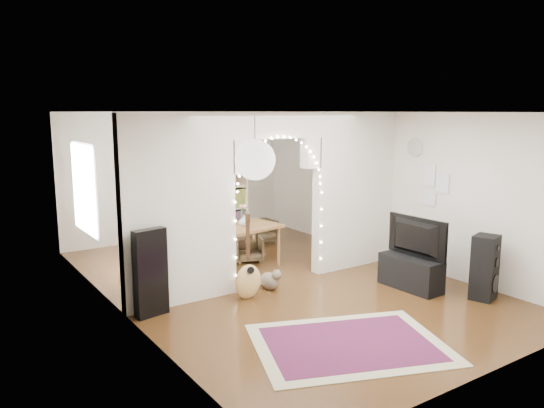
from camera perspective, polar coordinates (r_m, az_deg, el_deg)
floor at (r=8.65m, az=0.45°, el=-8.33°), size 7.50×7.50×0.00m
ceiling at (r=8.21m, az=0.47°, el=9.86°), size 5.00×7.50×0.02m
wall_back at (r=11.58m, az=-10.12°, el=3.06°), size 5.00×0.02×2.70m
wall_front at (r=5.71m, az=22.36°, el=-4.67°), size 5.00×0.02×2.70m
wall_left at (r=7.23m, az=-16.11°, el=-1.32°), size 0.02×7.50×2.70m
wall_right at (r=9.94m, az=12.43°, el=1.85°), size 0.02×7.50×2.70m
divider_wall at (r=8.31m, az=0.46°, el=1.04°), size 5.00×0.20×2.70m
fairy_lights at (r=8.19m, az=0.97°, el=1.78°), size 1.64×0.04×1.60m
window at (r=8.92m, az=-19.57°, el=1.56°), size 0.04×1.20×1.40m
wall_clock at (r=9.45m, az=15.16°, el=5.90°), size 0.03×0.31×0.31m
picture_frames at (r=9.25m, az=16.86°, el=1.99°), size 0.02×0.50×0.70m
paper_lantern at (r=5.18m, az=-1.84°, el=4.77°), size 0.40×0.40×0.40m
ceiling_fan at (r=9.93m, az=-6.15°, el=8.10°), size 1.10×1.10×0.30m
area_rug at (r=6.53m, az=8.31°, el=-14.67°), size 2.66×2.34×0.02m
guitar_case at (r=7.28m, az=-12.94°, el=-7.23°), size 0.47×0.23×1.19m
acoustic_guitar at (r=7.76m, az=-2.59°, el=-6.87°), size 0.44×0.18×1.07m
tabby_cat at (r=8.24m, az=-0.19°, el=-8.19°), size 0.31×0.56×0.37m
floor_speaker at (r=8.34m, az=21.92°, el=-6.37°), size 0.45×0.41×0.95m
media_console at (r=8.52m, az=14.69°, el=-7.18°), size 0.43×1.01×0.50m
tv at (r=8.38m, az=14.86°, el=-3.52°), size 0.18×1.08×0.62m
bookcase at (r=10.05m, az=-7.29°, el=-0.69°), size 1.75×0.80×1.74m
dining_table at (r=9.20m, az=-3.00°, el=-2.81°), size 1.31×0.97×0.76m
flower_vase at (r=9.16m, az=-3.01°, el=-1.78°), size 0.21×0.21×0.19m
dining_chair_left at (r=9.72m, az=-2.55°, el=-4.86°), size 0.63×0.64×0.46m
dining_chair_right at (r=11.08m, az=-1.11°, el=-2.91°), size 0.53×0.54×0.49m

